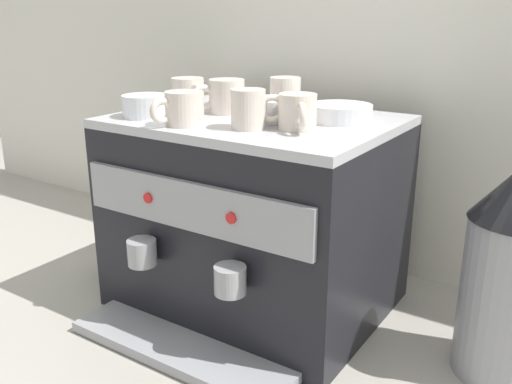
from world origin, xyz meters
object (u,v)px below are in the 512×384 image
object	(u,v)px
ceramic_bowl_2	(236,98)
milk_pitcher	(115,237)
ceramic_cup_5	(250,109)
ceramic_cup_4	(225,96)
ceramic_cup_1	(285,93)
ceramic_cup_2	(189,93)
ceramic_bowl_3	(272,110)
ceramic_bowl_0	(340,113)
ceramic_bowl_1	(146,107)
ceramic_cup_0	(183,109)
espresso_machine	(255,214)
ceramic_cup_3	(298,112)

from	to	relation	value
ceramic_bowl_2	milk_pitcher	bearing A→B (deg)	-149.67
ceramic_cup_5	ceramic_cup_4	bearing A→B (deg)	142.13
ceramic_cup_5	ceramic_cup_1	bearing A→B (deg)	103.89
ceramic_cup_2	ceramic_bowl_3	distance (m)	0.24
ceramic_bowl_0	milk_pitcher	world-z (taller)	ceramic_bowl_0
ceramic_bowl_1	ceramic_cup_1	bearing A→B (deg)	50.05
ceramic_cup_5	ceramic_bowl_0	xyz separation A→B (m)	(0.10, 0.15, -0.02)
ceramic_bowl_0	ceramic_bowl_2	xyz separation A→B (m)	(-0.28, 0.05, 0.00)
ceramic_cup_0	ceramic_bowl_3	size ratio (longest dim) A/B	0.96
ceramic_cup_2	ceramic_cup_5	bearing A→B (deg)	-26.22
ceramic_cup_0	milk_pitcher	world-z (taller)	ceramic_cup_0
milk_pitcher	ceramic_bowl_3	bearing A→B (deg)	5.68
ceramic_cup_1	ceramic_bowl_3	size ratio (longest dim) A/B	0.84
ceramic_bowl_0	ceramic_bowl_1	distance (m)	0.39
espresso_machine	ceramic_cup_2	size ratio (longest dim) A/B	5.32
ceramic_cup_0	ceramic_cup_1	size ratio (longest dim) A/B	1.14
ceramic_cup_5	milk_pitcher	distance (m)	0.58
ceramic_cup_0	ceramic_cup_2	xyz separation A→B (m)	(-0.12, 0.16, 0.00)
ceramic_cup_0	ceramic_cup_1	xyz separation A→B (m)	(0.07, 0.25, 0.00)
ceramic_bowl_1	ceramic_bowl_0	bearing A→B (deg)	26.64
ceramic_bowl_1	ceramic_bowl_2	bearing A→B (deg)	73.58
ceramic_cup_2	ceramic_bowl_3	size ratio (longest dim) A/B	0.94
ceramic_cup_2	ceramic_bowl_1	world-z (taller)	ceramic_cup_2
ceramic_cup_0	ceramic_cup_4	distance (m)	0.15
ceramic_cup_4	ceramic_bowl_2	distance (m)	0.11
espresso_machine	ceramic_cup_5	xyz separation A→B (m)	(0.05, -0.10, 0.24)
ceramic_cup_2	ceramic_bowl_0	size ratio (longest dim) A/B	0.82
ceramic_bowl_3	ceramic_cup_1	bearing A→B (deg)	109.16
espresso_machine	ceramic_cup_0	world-z (taller)	ceramic_cup_0
ceramic_cup_1	ceramic_cup_4	xyz separation A→B (m)	(-0.08, -0.10, -0.00)
ceramic_cup_2	ceramic_cup_4	distance (m)	0.11
ceramic_cup_3	ceramic_bowl_0	world-z (taller)	ceramic_cup_3
ceramic_cup_4	ceramic_cup_5	size ratio (longest dim) A/B	1.12
ceramic_cup_2	ceramic_cup_3	bearing A→B (deg)	-14.42
ceramic_cup_5	ceramic_bowl_3	size ratio (longest dim) A/B	0.81
ceramic_bowl_0	ceramic_cup_1	bearing A→B (deg)	160.98
ceramic_cup_3	ceramic_bowl_3	bearing A→B (deg)	148.69
ceramic_bowl_0	ceramic_bowl_2	bearing A→B (deg)	170.32
ceramic_cup_5	ceramic_cup_3	bearing A→B (deg)	26.55
ceramic_cup_0	ceramic_bowl_3	distance (m)	0.18
ceramic_bowl_1	ceramic_bowl_2	world-z (taller)	ceramic_bowl_1
ceramic_cup_1	ceramic_cup_5	xyz separation A→B (m)	(0.05, -0.21, 0.00)
ceramic_cup_3	ceramic_cup_0	bearing A→B (deg)	-157.47
ceramic_cup_1	ceramic_bowl_2	distance (m)	0.13
espresso_machine	ceramic_cup_2	bearing A→B (deg)	172.67
ceramic_cup_0	ceramic_bowl_3	xyz separation A→B (m)	(0.11, 0.14, -0.01)
ceramic_bowl_1	ceramic_bowl_3	distance (m)	0.26
ceramic_cup_4	ceramic_cup_5	world-z (taller)	ceramic_cup_5
espresso_machine	milk_pitcher	size ratio (longest dim) A/B	3.49
ceramic_cup_0	ceramic_bowl_0	size ratio (longest dim) A/B	0.84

